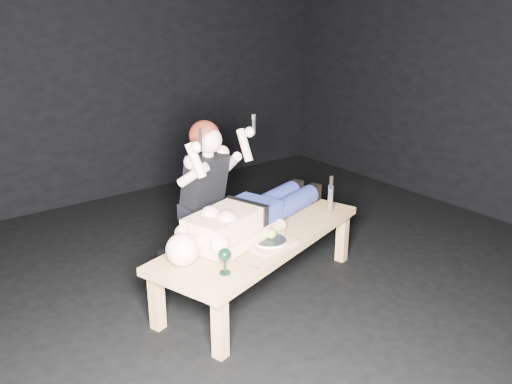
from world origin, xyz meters
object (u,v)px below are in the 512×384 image
kneeling_woman (198,196)px  serving_tray (270,243)px  table (260,262)px  carving_knife (331,195)px  lying_man (252,210)px  goblet (225,261)px

kneeling_woman → serving_tray: kneeling_woman is taller
table → carving_knife: (0.67, -0.02, 0.38)m
lying_man → goblet: (-0.55, -0.46, -0.05)m
lying_man → kneeling_woman: (-0.20, 0.40, 0.04)m
lying_man → goblet: size_ratio=10.55×
table → serving_tray: serving_tray is taller
carving_knife → table: bearing=161.3°
kneeling_woman → carving_knife: size_ratio=4.11×
goblet → carving_knife: bearing=14.9°
goblet → carving_knife: (1.20, 0.32, 0.07)m
kneeling_woman → carving_knife: (0.85, -0.54, -0.02)m
kneeling_woman → lying_man: bearing=-76.8°
kneeling_woman → table: bearing=-84.1°
serving_tray → goblet: (-0.47, -0.16, 0.07)m
lying_man → serving_tray: lying_man is taller
goblet → carving_knife: 1.24m
kneeling_woman → goblet: 0.93m
table → serving_tray: 0.30m
serving_tray → goblet: goblet is taller
table → serving_tray: (-0.06, -0.18, 0.24)m
kneeling_woman → goblet: size_ratio=7.46×
table → goblet: bearing=-164.9°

